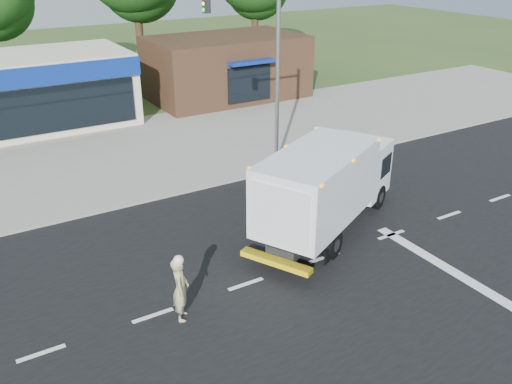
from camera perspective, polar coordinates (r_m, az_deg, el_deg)
ground at (r=18.22m, az=7.18°, el=-6.90°), size 120.00×120.00×0.00m
road_asphalt at (r=18.22m, az=7.18°, el=-6.89°), size 60.00×14.00×0.02m
sidewalk at (r=24.41m, az=-4.57°, el=1.90°), size 60.00×2.40×0.12m
parking_apron at (r=29.42m, az=-9.67°, el=5.55°), size 60.00×9.00×0.02m
lane_markings at (r=18.15m, az=13.22°, el=-7.50°), size 55.20×7.00×0.01m
ems_box_truck at (r=19.03m, az=7.48°, el=0.98°), size 7.66×5.43×3.30m
emergency_worker at (r=15.05m, az=-7.96°, el=-10.00°), size 0.71×0.82×2.01m
brown_storefront at (r=36.95m, az=-3.15°, el=12.99°), size 10.00×6.70×4.00m
traffic_signal_pole at (r=23.57m, az=0.96°, el=13.54°), size 3.51×0.25×8.00m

